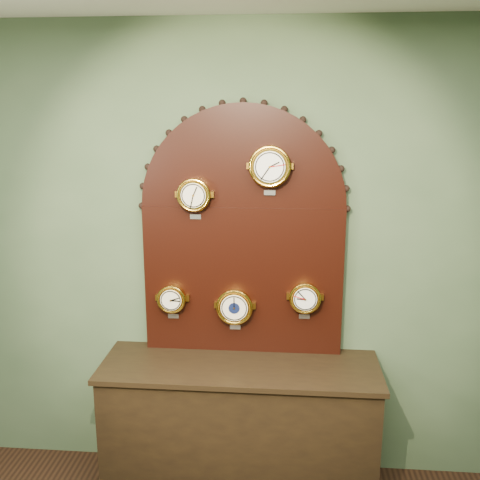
# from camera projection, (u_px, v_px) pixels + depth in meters

# --- Properties ---
(wall_back) EXTENTS (4.00, 0.00, 4.00)m
(wall_back) POSITION_uv_depth(u_px,v_px,m) (244.00, 259.00, 3.36)
(wall_back) COLOR #43593D
(wall_back) RESTS_ON ground
(shop_counter) EXTENTS (1.60, 0.50, 0.80)m
(shop_counter) POSITION_uv_depth(u_px,v_px,m) (240.00, 430.00, 3.33)
(shop_counter) COLOR black
(shop_counter) RESTS_ON ground_plane
(display_board) EXTENTS (1.26, 0.06, 1.53)m
(display_board) POSITION_uv_depth(u_px,v_px,m) (243.00, 225.00, 3.26)
(display_board) COLOR black
(display_board) RESTS_ON shop_counter
(roman_clock) EXTENTS (0.20, 0.08, 0.25)m
(roman_clock) POSITION_uv_depth(u_px,v_px,m) (194.00, 195.00, 3.17)
(roman_clock) COLOR gold
(roman_clock) RESTS_ON display_board
(arabic_clock) EXTENTS (0.24, 0.08, 0.29)m
(arabic_clock) POSITION_uv_depth(u_px,v_px,m) (270.00, 166.00, 3.10)
(arabic_clock) COLOR gold
(arabic_clock) RESTS_ON display_board
(hygrometer) EXTENTS (0.17, 0.08, 0.23)m
(hygrometer) POSITION_uv_depth(u_px,v_px,m) (172.00, 299.00, 3.34)
(hygrometer) COLOR gold
(hygrometer) RESTS_ON display_board
(barometer) EXTENTS (0.22, 0.08, 0.27)m
(barometer) POSITION_uv_depth(u_px,v_px,m) (235.00, 306.00, 3.31)
(barometer) COLOR gold
(barometer) RESTS_ON display_board
(tide_clock) EXTENTS (0.19, 0.08, 0.24)m
(tide_clock) POSITION_uv_depth(u_px,v_px,m) (305.00, 298.00, 3.26)
(tide_clock) COLOR gold
(tide_clock) RESTS_ON display_board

